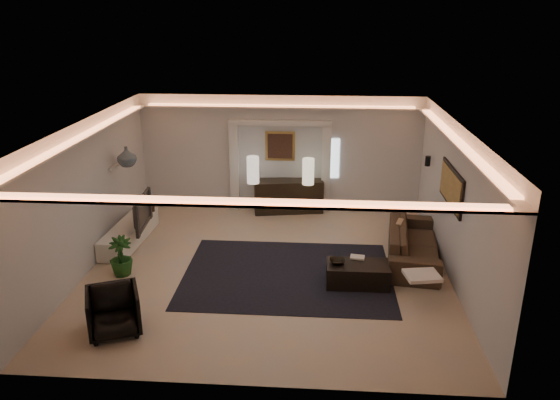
# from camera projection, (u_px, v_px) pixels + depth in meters

# --- Properties ---
(floor) EXTENTS (7.00, 7.00, 0.00)m
(floor) POSITION_uv_depth(u_px,v_px,m) (268.00, 269.00, 10.65)
(floor) COLOR tan
(floor) RESTS_ON ground
(ceiling) EXTENTS (7.00, 7.00, 0.00)m
(ceiling) POSITION_uv_depth(u_px,v_px,m) (267.00, 125.00, 9.68)
(ceiling) COLOR white
(ceiling) RESTS_ON ground
(wall_back) EXTENTS (7.00, 0.00, 7.00)m
(wall_back) POSITION_uv_depth(u_px,v_px,m) (280.00, 153.00, 13.45)
(wall_back) COLOR silver
(wall_back) RESTS_ON ground
(wall_front) EXTENTS (7.00, 0.00, 7.00)m
(wall_front) POSITION_uv_depth(u_px,v_px,m) (242.00, 292.00, 6.88)
(wall_front) COLOR silver
(wall_front) RESTS_ON ground
(wall_left) EXTENTS (0.00, 7.00, 7.00)m
(wall_left) POSITION_uv_depth(u_px,v_px,m) (87.00, 196.00, 10.40)
(wall_left) COLOR silver
(wall_left) RESTS_ON ground
(wall_right) EXTENTS (0.00, 7.00, 7.00)m
(wall_right) POSITION_uv_depth(u_px,v_px,m) (456.00, 205.00, 9.93)
(wall_right) COLOR silver
(wall_right) RESTS_ON ground
(cove_soffit) EXTENTS (7.00, 7.00, 0.04)m
(cove_soffit) POSITION_uv_depth(u_px,v_px,m) (267.00, 140.00, 9.77)
(cove_soffit) COLOR silver
(cove_soffit) RESTS_ON ceiling
(daylight_slit) EXTENTS (0.25, 0.03, 1.00)m
(daylight_slit) POSITION_uv_depth(u_px,v_px,m) (334.00, 159.00, 13.38)
(daylight_slit) COLOR white
(daylight_slit) RESTS_ON wall_back
(area_rug) EXTENTS (4.00, 3.00, 0.01)m
(area_rug) POSITION_uv_depth(u_px,v_px,m) (287.00, 274.00, 10.44)
(area_rug) COLOR black
(area_rug) RESTS_ON ground
(pilaster_left) EXTENTS (0.22, 0.20, 2.20)m
(pilaster_left) POSITION_uv_depth(u_px,v_px,m) (235.00, 167.00, 13.55)
(pilaster_left) COLOR silver
(pilaster_left) RESTS_ON ground
(pilaster_right) EXTENTS (0.22, 0.20, 2.20)m
(pilaster_right) POSITION_uv_depth(u_px,v_px,m) (326.00, 169.00, 13.40)
(pilaster_right) COLOR silver
(pilaster_right) RESTS_ON ground
(alcove_header) EXTENTS (2.52, 0.20, 0.12)m
(alcove_header) POSITION_uv_depth(u_px,v_px,m) (280.00, 123.00, 13.09)
(alcove_header) COLOR silver
(alcove_header) RESTS_ON wall_back
(painting_frame) EXTENTS (0.74, 0.04, 0.74)m
(painting_frame) POSITION_uv_depth(u_px,v_px,m) (280.00, 146.00, 13.36)
(painting_frame) COLOR tan
(painting_frame) RESTS_ON wall_back
(painting_canvas) EXTENTS (0.62, 0.02, 0.62)m
(painting_canvas) POSITION_uv_depth(u_px,v_px,m) (280.00, 146.00, 13.33)
(painting_canvas) COLOR #4C2D1E
(painting_canvas) RESTS_ON wall_back
(art_panel_frame) EXTENTS (0.04, 1.64, 0.74)m
(art_panel_frame) POSITION_uv_depth(u_px,v_px,m) (452.00, 187.00, 10.13)
(art_panel_frame) COLOR black
(art_panel_frame) RESTS_ON wall_right
(art_panel_gold) EXTENTS (0.02, 1.50, 0.62)m
(art_panel_gold) POSITION_uv_depth(u_px,v_px,m) (450.00, 187.00, 10.13)
(art_panel_gold) COLOR tan
(art_panel_gold) RESTS_ON wall_right
(wall_sconce) EXTENTS (0.12, 0.12, 0.22)m
(wall_sconce) POSITION_uv_depth(u_px,v_px,m) (428.00, 161.00, 11.93)
(wall_sconce) COLOR black
(wall_sconce) RESTS_ON wall_right
(wall_niche) EXTENTS (0.10, 0.55, 0.04)m
(wall_niche) POSITION_uv_depth(u_px,v_px,m) (115.00, 166.00, 11.64)
(wall_niche) COLOR silver
(wall_niche) RESTS_ON wall_left
(console) EXTENTS (1.78, 0.81, 0.86)m
(console) POSITION_uv_depth(u_px,v_px,m) (288.00, 197.00, 13.56)
(console) COLOR black
(console) RESTS_ON ground
(lamp_left) EXTENTS (0.32, 0.32, 0.67)m
(lamp_left) POSITION_uv_depth(u_px,v_px,m) (253.00, 173.00, 13.13)
(lamp_left) COLOR silver
(lamp_left) RESTS_ON console
(lamp_right) EXTENTS (0.36, 0.36, 0.64)m
(lamp_right) POSITION_uv_depth(u_px,v_px,m) (308.00, 174.00, 13.04)
(lamp_right) COLOR #FAF4C7
(lamp_right) RESTS_ON console
(media_ledge) EXTENTS (0.66, 2.24, 0.42)m
(media_ledge) POSITION_uv_depth(u_px,v_px,m) (130.00, 233.00, 11.80)
(media_ledge) COLOR silver
(media_ledge) RESTS_ON ground
(tv) EXTENTS (1.24, 0.25, 0.71)m
(tv) POSITION_uv_depth(u_px,v_px,m) (137.00, 211.00, 11.45)
(tv) COLOR black
(tv) RESTS_ON media_ledge
(figurine) EXTENTS (0.16, 0.16, 0.33)m
(figurine) POSITION_uv_depth(u_px,v_px,m) (151.00, 203.00, 12.41)
(figurine) COLOR black
(figurine) RESTS_ON media_ledge
(ginger_jar) EXTENTS (0.43, 0.43, 0.43)m
(ginger_jar) POSITION_uv_depth(u_px,v_px,m) (127.00, 157.00, 11.50)
(ginger_jar) COLOR #384C5C
(ginger_jar) RESTS_ON wall_niche
(plant) EXTENTS (0.54, 0.54, 0.78)m
(plant) POSITION_uv_depth(u_px,v_px,m) (121.00, 256.00, 10.31)
(plant) COLOR #194114
(plant) RESTS_ON ground
(sofa) EXTENTS (2.62, 1.30, 0.73)m
(sofa) POSITION_uv_depth(u_px,v_px,m) (413.00, 243.00, 10.96)
(sofa) COLOR black
(sofa) RESTS_ON ground
(throw_blanket) EXTENTS (0.65, 0.57, 0.06)m
(throw_blanket) POSITION_uv_depth(u_px,v_px,m) (422.00, 276.00, 9.23)
(throw_blanket) COLOR silver
(throw_blanket) RESTS_ON sofa
(throw_pillow) EXTENTS (0.21, 0.37, 0.35)m
(throw_pillow) POSITION_uv_depth(u_px,v_px,m) (399.00, 229.00, 11.17)
(throw_pillow) COLOR #A6825A
(throw_pillow) RESTS_ON sofa
(coffee_table) EXTENTS (1.16, 0.64, 0.43)m
(coffee_table) POSITION_uv_depth(u_px,v_px,m) (357.00, 275.00, 10.00)
(coffee_table) COLOR black
(coffee_table) RESTS_ON ground
(bowl) EXTENTS (0.32, 0.32, 0.07)m
(bowl) POSITION_uv_depth(u_px,v_px,m) (337.00, 262.00, 9.96)
(bowl) COLOR black
(bowl) RESTS_ON coffee_table
(magazine) EXTENTS (0.29, 0.23, 0.03)m
(magazine) POSITION_uv_depth(u_px,v_px,m) (357.00, 258.00, 10.17)
(magazine) COLOR beige
(magazine) RESTS_ON coffee_table
(armchair) EXTENTS (1.04, 1.05, 0.74)m
(armchair) POSITION_uv_depth(u_px,v_px,m) (114.00, 312.00, 8.47)
(armchair) COLOR #362D24
(armchair) RESTS_ON ground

